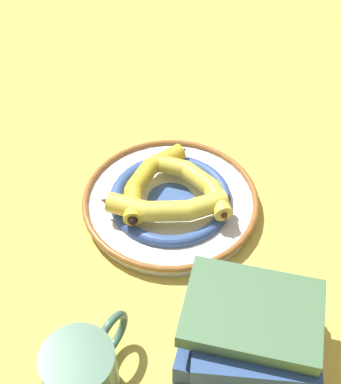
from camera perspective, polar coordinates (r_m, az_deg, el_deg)
ground_plane at (r=0.95m, az=-0.65°, el=-0.31°), size 2.80×2.80×0.00m
decorative_bowl at (r=0.92m, az=0.00°, el=-0.95°), size 0.30×0.30×0.03m
banana_a at (r=0.91m, az=-2.40°, el=1.44°), size 0.18×0.12×0.03m
banana_b at (r=0.86m, az=-0.59°, el=-1.71°), size 0.06×0.22×0.03m
banana_c at (r=0.90m, az=2.78°, el=1.07°), size 0.16×0.13×0.03m
book_stack at (r=0.74m, az=8.65°, el=-14.49°), size 0.20×0.21×0.10m
coffee_mug at (r=0.72m, az=-9.33°, el=-18.41°), size 0.13×0.11×0.10m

